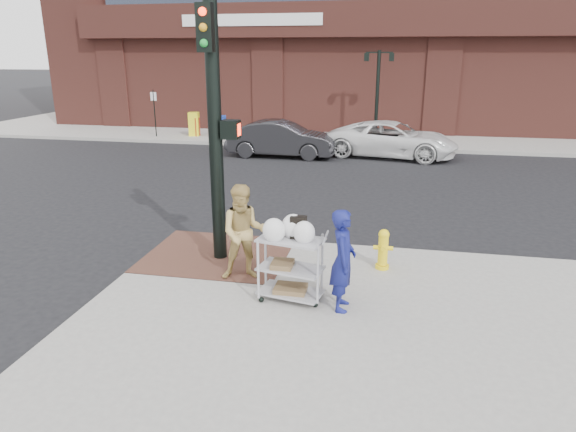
% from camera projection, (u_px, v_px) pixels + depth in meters
% --- Properties ---
extents(ground, '(220.00, 220.00, 0.00)m').
position_uv_depth(ground, '(233.00, 283.00, 9.46)').
color(ground, black).
rests_on(ground, ground).
extents(sidewalk_far, '(65.00, 36.00, 0.15)m').
position_uv_depth(sidewalk_far, '(530.00, 110.00, 37.01)').
color(sidewalk_far, gray).
rests_on(sidewalk_far, ground).
extents(brick_curb_ramp, '(2.80, 2.40, 0.01)m').
position_uv_depth(brick_curb_ramp, '(217.00, 254.00, 10.37)').
color(brick_curb_ramp, '#4F2D25').
rests_on(brick_curb_ramp, sidewalk_near).
extents(lamp_post, '(1.32, 0.22, 4.00)m').
position_uv_depth(lamp_post, '(378.00, 86.00, 23.24)').
color(lamp_post, black).
rests_on(lamp_post, sidewalk_far).
extents(parking_sign, '(0.05, 0.05, 2.20)m').
position_uv_depth(parking_sign, '(155.00, 113.00, 24.68)').
color(parking_sign, black).
rests_on(parking_sign, sidewalk_far).
extents(traffic_signal_pole, '(0.61, 0.51, 5.00)m').
position_uv_depth(traffic_signal_pole, '(215.00, 122.00, 9.41)').
color(traffic_signal_pole, black).
rests_on(traffic_signal_pole, sidewalk_near).
extents(woman_blue, '(0.42, 0.62, 1.64)m').
position_uv_depth(woman_blue, '(343.00, 260.00, 7.97)').
color(woman_blue, navy).
rests_on(woman_blue, sidewalk_near).
extents(pedestrian_tan, '(1.00, 0.87, 1.74)m').
position_uv_depth(pedestrian_tan, '(244.00, 233.00, 9.05)').
color(pedestrian_tan, tan).
rests_on(pedestrian_tan, sidewalk_near).
extents(sedan_dark, '(4.42, 1.62, 1.44)m').
position_uv_depth(sedan_dark, '(281.00, 139.00, 20.70)').
color(sedan_dark, black).
rests_on(sedan_dark, ground).
extents(minivan_white, '(5.46, 3.24, 1.42)m').
position_uv_depth(minivan_white, '(392.00, 139.00, 20.64)').
color(minivan_white, white).
rests_on(minivan_white, ground).
extents(utility_cart, '(1.12, 0.77, 1.43)m').
position_uv_depth(utility_cart, '(291.00, 263.00, 8.32)').
color(utility_cart, '#A6A6AB').
rests_on(utility_cart, sidewalk_near).
extents(fire_hydrant, '(0.37, 0.26, 0.78)m').
position_uv_depth(fire_hydrant, '(383.00, 249.00, 9.60)').
color(fire_hydrant, yellow).
rests_on(fire_hydrant, sidewalk_near).
extents(newsbox_red, '(0.45, 0.43, 0.88)m').
position_uv_depth(newsbox_red, '(195.00, 127.00, 25.02)').
color(newsbox_red, '#A82613').
rests_on(newsbox_red, sidewalk_far).
extents(newsbox_yellow, '(0.54, 0.50, 1.13)m').
position_uv_depth(newsbox_yellow, '(194.00, 124.00, 24.99)').
color(newsbox_yellow, '#FFF31C').
rests_on(newsbox_yellow, sidewalk_far).
extents(newsbox_blue, '(0.49, 0.46, 1.01)m').
position_uv_depth(newsbox_blue, '(220.00, 126.00, 24.80)').
color(newsbox_blue, '#1939A6').
rests_on(newsbox_blue, sidewalk_far).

